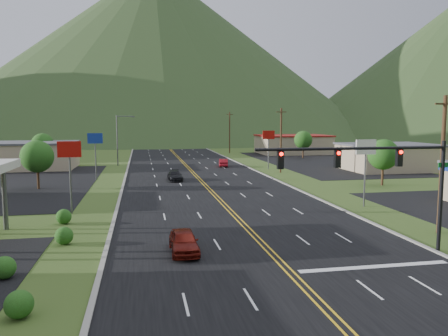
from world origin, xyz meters
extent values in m
cylinder|color=black|center=(10.50, 14.00, 3.50)|extent=(0.24, 0.24, 7.00)
cylinder|color=black|center=(4.50, 14.00, 6.60)|extent=(12.00, 0.18, 0.18)
cube|color=#0C591E|center=(10.90, 14.00, 5.50)|extent=(1.40, 0.06, 0.30)
cube|color=black|center=(7.50, 14.00, 6.00)|extent=(0.35, 0.28, 1.05)
sphere|color=#FF0C05|center=(7.50, 13.82, 6.35)|extent=(0.22, 0.22, 0.22)
cube|color=black|center=(3.50, 14.00, 6.00)|extent=(0.35, 0.28, 1.05)
sphere|color=#FF0C05|center=(3.50, 13.82, 6.35)|extent=(0.22, 0.22, 0.22)
cube|color=black|center=(0.00, 14.00, 6.00)|extent=(0.35, 0.28, 1.05)
sphere|color=#FF0C05|center=(0.00, 13.82, 6.35)|extent=(0.22, 0.22, 0.22)
cylinder|color=#59595E|center=(-12.00, 70.00, 4.50)|extent=(0.20, 0.20, 9.00)
cylinder|color=#59595E|center=(-10.56, 70.00, 8.80)|extent=(2.88, 0.12, 0.12)
cube|color=#59595E|center=(-9.12, 70.00, 8.70)|extent=(0.60, 0.25, 0.18)
cylinder|color=#59595E|center=(-18.00, 25.00, 2.50)|extent=(0.36, 0.36, 5.00)
cube|color=tan|center=(-28.00, 68.00, 2.10)|extent=(18.00, 11.00, 4.20)
cube|color=#4C4C51|center=(-28.00, 68.00, 4.35)|extent=(18.40, 11.40, 0.30)
cube|color=tan|center=(32.00, 55.00, 2.00)|extent=(14.00, 11.00, 4.00)
cube|color=#4C4C51|center=(32.00, 55.00, 4.15)|extent=(14.40, 11.40, 0.30)
cube|color=tan|center=(28.00, 90.00, 2.10)|extent=(16.00, 12.00, 4.20)
cube|color=maroon|center=(28.00, 90.00, 4.35)|extent=(16.40, 12.40, 0.30)
cylinder|color=#59595E|center=(-14.00, 30.00, 2.50)|extent=(0.16, 0.16, 5.00)
cube|color=#A10D09|center=(-14.00, 30.00, 5.70)|extent=(2.00, 0.18, 1.40)
cylinder|color=#59595E|center=(-14.00, 52.00, 2.50)|extent=(0.16, 0.16, 5.00)
cube|color=navy|center=(-14.00, 52.00, 5.70)|extent=(2.00, 0.18, 1.40)
cylinder|color=#59595E|center=(13.00, 28.00, 2.50)|extent=(0.16, 0.16, 5.00)
cube|color=white|center=(13.00, 28.00, 5.70)|extent=(2.00, 0.18, 1.40)
cylinder|color=#59595E|center=(13.00, 60.00, 2.50)|extent=(0.16, 0.16, 5.00)
cube|color=#A10D09|center=(13.00, 60.00, 5.70)|extent=(2.00, 0.18, 1.40)
cylinder|color=#382314|center=(-20.00, 45.00, 1.50)|extent=(0.30, 0.30, 3.00)
sphere|color=#224714|center=(-20.00, 45.00, 3.90)|extent=(3.84, 3.84, 3.84)
cylinder|color=#382314|center=(-25.00, 72.00, 1.50)|extent=(0.30, 0.30, 3.00)
sphere|color=#224714|center=(-25.00, 72.00, 3.90)|extent=(3.84, 3.84, 3.84)
cylinder|color=#382314|center=(22.00, 40.00, 1.50)|extent=(0.30, 0.30, 3.00)
sphere|color=#224714|center=(22.00, 40.00, 3.90)|extent=(3.84, 3.84, 3.84)
cylinder|color=#382314|center=(26.00, 78.00, 1.50)|extent=(0.30, 0.30, 3.00)
sphere|color=#224714|center=(26.00, 78.00, 3.90)|extent=(3.84, 3.84, 3.84)
cylinder|color=#382314|center=(13.50, 18.00, 5.00)|extent=(0.28, 0.28, 10.00)
cube|color=#382314|center=(13.50, 18.00, 9.40)|extent=(1.60, 0.12, 0.12)
cylinder|color=#382314|center=(13.50, 55.00, 5.00)|extent=(0.28, 0.28, 10.00)
cube|color=#382314|center=(13.50, 55.00, 9.40)|extent=(1.60, 0.12, 0.12)
cylinder|color=#382314|center=(13.50, 95.00, 5.00)|extent=(0.28, 0.28, 10.00)
cube|color=#382314|center=(13.50, 95.00, 9.40)|extent=(1.60, 0.12, 0.12)
cylinder|color=#382314|center=(13.50, 135.00, 5.00)|extent=(0.28, 0.28, 10.00)
cube|color=#382314|center=(13.50, 135.00, 9.40)|extent=(1.60, 0.12, 0.12)
cone|color=#223719|center=(0.00, 220.00, 42.50)|extent=(220.00, 220.00, 85.00)
imported|color=maroon|center=(-5.34, 16.63, 0.72)|extent=(1.71, 4.22, 1.44)
imported|color=black|center=(-3.41, 48.87, 0.65)|extent=(1.97, 4.57, 1.31)
imported|color=maroon|center=(6.22, 64.69, 0.68)|extent=(2.03, 4.29, 1.36)
camera|label=1|loc=(-7.82, -9.83, 8.34)|focal=35.00mm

